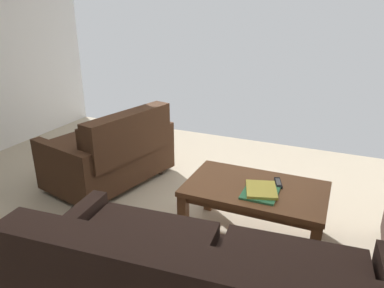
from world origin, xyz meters
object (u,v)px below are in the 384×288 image
object	(u,v)px
book_stack	(261,191)
loveseat_near	(112,151)
coffee_table	(255,195)
tv_remote	(278,183)

from	to	relation	value
book_stack	loveseat_near	bearing A→B (deg)	-15.82
coffee_table	book_stack	xyz separation A→B (m)	(-0.06, 0.08, 0.09)
coffee_table	tv_remote	world-z (taller)	tv_remote
loveseat_near	coffee_table	bearing A→B (deg)	166.47
loveseat_near	tv_remote	bearing A→B (deg)	171.13
loveseat_near	coffee_table	distance (m)	1.62
tv_remote	loveseat_near	bearing A→B (deg)	-8.87
tv_remote	book_stack	bearing A→B (deg)	65.62
coffee_table	book_stack	distance (m)	0.13
book_stack	tv_remote	distance (m)	0.21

